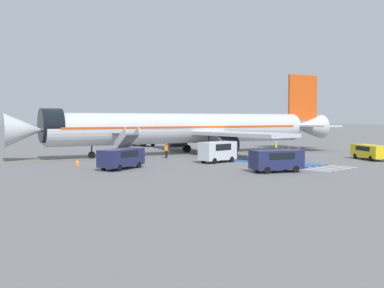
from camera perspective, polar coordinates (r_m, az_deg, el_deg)
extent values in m
plane|color=slate|center=(61.32, -0.19, -1.28)|extent=(600.00, 600.00, 0.00)
cube|color=gold|center=(60.89, -0.76, -1.31)|extent=(79.13, 18.41, 0.01)
cube|color=#2856A8|center=(51.15, 9.54, -2.24)|extent=(4.15, 13.20, 0.01)
cube|color=silver|center=(44.02, 15.22, -3.20)|extent=(0.44, 3.60, 0.01)
cube|color=silver|center=(45.02, 16.06, -3.07)|extent=(0.44, 3.60, 0.01)
cube|color=silver|center=(46.04, 16.86, -2.95)|extent=(0.44, 3.60, 0.01)
cube|color=silver|center=(47.06, 17.63, -2.83)|extent=(0.44, 3.60, 0.01)
cube|color=silver|center=(48.09, 18.37, -2.71)|extent=(0.44, 3.60, 0.01)
cylinder|color=silver|center=(60.71, -0.76, 2.02)|extent=(37.11, 12.25, 4.01)
cone|color=silver|center=(54.24, -20.59, 1.65)|extent=(5.18, 4.82, 3.93)
cone|color=silver|center=(73.29, 14.36, 2.13)|extent=(6.72, 5.10, 3.85)
cylinder|color=black|center=(54.73, -17.48, 2.25)|extent=(3.25, 4.49, 4.05)
cube|color=#DB4C14|center=(60.70, -0.76, 2.20)|extent=(34.23, 11.66, 0.24)
cube|color=silver|center=(55.51, 6.06, 1.26)|extent=(6.12, 15.61, 0.44)
cylinder|color=#38383D|center=(55.79, 4.26, -0.10)|extent=(3.24, 2.75, 2.17)
cube|color=silver|center=(69.32, -1.50, 1.68)|extent=(9.95, 15.96, 0.44)
cylinder|color=#38383D|center=(67.76, -2.05, 0.51)|extent=(3.24, 2.75, 2.17)
cube|color=#DB4C14|center=(72.73, 13.89, 5.71)|extent=(5.55, 1.61, 7.07)
cube|color=silver|center=(69.49, 15.59, 2.22)|extent=(4.96, 7.06, 0.24)
cube|color=silver|center=(75.14, 11.54, 2.35)|extent=(4.96, 7.06, 0.24)
cylinder|color=#38383D|center=(55.92, -12.63, 0.02)|extent=(0.20, 0.20, 2.72)
cylinder|color=black|center=(56.01, -12.62, -1.37)|extent=(0.88, 0.46, 0.84)
cylinder|color=#38383D|center=(58.91, 2.14, 0.23)|extent=(0.24, 0.24, 2.39)
cylinder|color=black|center=(58.98, 2.14, -0.93)|extent=(1.21, 0.83, 1.10)
cylinder|color=#38383D|center=(64.32, -0.68, 0.49)|extent=(0.24, 0.24, 2.39)
cylinder|color=black|center=(64.39, -0.68, -0.57)|extent=(1.21, 0.83, 1.10)
cube|color=#ADB2BA|center=(52.48, -8.31, -1.32)|extent=(3.22, 5.17, 0.70)
cylinder|color=black|center=(53.78, -9.86, -1.60)|extent=(0.37, 0.73, 0.70)
cylinder|color=black|center=(54.40, -7.99, -1.53)|extent=(0.37, 0.73, 0.70)
cylinder|color=black|center=(50.62, -8.64, -1.89)|extent=(0.37, 0.73, 0.70)
cylinder|color=black|center=(51.28, -6.68, -1.81)|extent=(0.37, 0.73, 0.70)
cube|color=#4C4C51|center=(52.39, -8.32, 0.16)|extent=(2.33, 4.37, 2.17)
cube|color=#4C4C51|center=(54.49, -9.16, 1.34)|extent=(1.85, 1.44, 0.12)
cube|color=silver|center=(52.11, -9.12, 0.66)|extent=(1.07, 4.40, 2.88)
cube|color=silver|center=(52.64, -7.54, 0.70)|extent=(1.07, 4.40, 2.88)
cube|color=#38383D|center=(80.43, -6.93, 0.34)|extent=(2.93, 8.62, 0.60)
cube|color=silver|center=(83.74, -8.67, 0.79)|extent=(2.47, 2.01, 1.60)
cube|color=black|center=(84.50, -9.04, 1.02)|extent=(2.00, 0.14, 0.70)
cylinder|color=#B7BCC4|center=(80.07, -6.78, 1.31)|extent=(2.43, 5.96, 2.14)
cylinder|color=gold|center=(80.07, -6.78, 1.31)|extent=(2.19, 0.46, 2.18)
cylinder|color=black|center=(82.78, -9.18, 0.20)|extent=(0.33, 0.97, 0.96)
cylinder|color=black|center=(84.17, -7.86, 0.26)|extent=(0.33, 0.97, 0.96)
cylinder|color=black|center=(79.35, -7.41, 0.08)|extent=(0.33, 0.97, 0.96)
cylinder|color=black|center=(80.80, -6.06, 0.15)|extent=(0.33, 0.97, 0.96)
cylinder|color=black|center=(77.48, -6.35, 0.01)|extent=(0.33, 0.97, 0.96)
cylinder|color=black|center=(78.96, -5.00, 0.08)|extent=(0.33, 0.97, 0.96)
cube|color=#1E234C|center=(43.70, -8.95, -1.69)|extent=(5.42, 3.62, 1.62)
cube|color=black|center=(43.67, -8.95, -1.22)|extent=(3.30, 2.86, 0.58)
cylinder|color=black|center=(45.57, -8.67, -2.51)|extent=(0.67, 0.41, 0.64)
cylinder|color=black|center=(44.50, -6.78, -2.63)|extent=(0.67, 0.41, 0.64)
cylinder|color=black|center=(43.12, -11.17, -2.86)|extent=(0.67, 0.41, 0.64)
cylinder|color=black|center=(41.99, -9.23, -3.00)|extent=(0.67, 0.41, 0.64)
cube|color=#1E234C|center=(41.45, 10.67, -1.93)|extent=(5.08, 3.70, 1.68)
cube|color=black|center=(41.42, 10.68, -1.42)|extent=(3.17, 2.92, 0.61)
cylinder|color=black|center=(40.02, 9.52, -3.32)|extent=(0.67, 0.43, 0.64)
cylinder|color=black|center=(41.69, 8.29, -3.04)|extent=(0.67, 0.43, 0.64)
cylinder|color=black|center=(41.45, 13.04, -3.13)|extent=(0.67, 0.43, 0.64)
cylinder|color=black|center=(43.06, 11.72, -2.87)|extent=(0.67, 0.43, 0.64)
cube|color=yellow|center=(56.75, 21.68, -0.84)|extent=(4.45, 5.60, 1.43)
cube|color=black|center=(56.73, 21.69, -0.52)|extent=(3.23, 3.55, 0.51)
cylinder|color=black|center=(57.75, 20.03, -1.45)|extent=(0.50, 0.65, 0.64)
cylinder|color=black|center=(58.68, 21.56, -1.41)|extent=(0.50, 0.65, 0.64)
cylinder|color=black|center=(54.92, 21.78, -1.72)|extent=(0.50, 0.65, 0.64)
cube|color=silver|center=(49.56, 3.28, -0.86)|extent=(4.46, 1.86, 1.98)
cube|color=black|center=(49.53, 3.28, -0.36)|extent=(2.47, 1.84, 0.71)
cylinder|color=black|center=(48.10, 2.84, -2.17)|extent=(0.64, 0.21, 0.64)
cylinder|color=black|center=(49.24, 1.49, -2.04)|extent=(0.64, 0.21, 0.64)
cylinder|color=black|center=(50.09, 5.04, -1.96)|extent=(0.64, 0.21, 0.64)
cylinder|color=black|center=(51.18, 3.69, -1.84)|extent=(0.64, 0.21, 0.64)
cube|color=gray|center=(66.73, 12.82, -0.77)|extent=(2.98, 2.76, 0.12)
cylinder|color=black|center=(67.76, 12.26, -0.75)|extent=(0.38, 0.32, 0.40)
cylinder|color=black|center=(67.79, 13.34, -0.76)|extent=(0.38, 0.32, 0.40)
cylinder|color=black|center=(65.69, 12.29, -0.88)|extent=(0.38, 0.32, 0.40)
cylinder|color=black|center=(65.72, 13.40, -0.89)|extent=(0.38, 0.32, 0.40)
cylinder|color=gray|center=(67.89, 12.22, -0.41)|extent=(0.05, 0.05, 0.55)
cylinder|color=gray|center=(67.92, 13.39, -0.42)|extent=(0.05, 0.05, 0.55)
cylinder|color=gray|center=(65.50, 12.25, -0.54)|extent=(0.05, 0.05, 0.55)
cylinder|color=gray|center=(65.54, 13.45, -0.56)|extent=(0.05, 0.05, 0.55)
cylinder|color=black|center=(61.76, 10.62, -0.90)|extent=(0.14, 0.14, 0.87)
cylinder|color=black|center=(61.59, 10.64, -0.91)|extent=(0.14, 0.14, 0.87)
cube|color=yellow|center=(61.62, 10.64, -0.19)|extent=(0.46, 0.45, 0.69)
cube|color=silver|center=(61.62, 10.64, -0.19)|extent=(0.47, 0.46, 0.06)
sphere|color=beige|center=(61.60, 10.64, 0.24)|extent=(0.24, 0.24, 0.24)
cylinder|color=black|center=(55.20, -3.37, -1.34)|extent=(0.14, 0.14, 0.88)
cylinder|color=black|center=(55.15, -3.20, -1.34)|extent=(0.14, 0.14, 0.88)
cube|color=orange|center=(55.12, -3.29, -0.52)|extent=(0.43, 0.47, 0.70)
cube|color=silver|center=(55.12, -3.29, -0.52)|extent=(0.44, 0.48, 0.06)
sphere|color=#9E704C|center=(55.09, -3.29, -0.03)|extent=(0.24, 0.24, 0.24)
cylinder|color=black|center=(59.76, 3.94, -1.02)|extent=(0.14, 0.14, 0.81)
cylinder|color=black|center=(59.60, 3.99, -1.03)|extent=(0.14, 0.14, 0.81)
cube|color=orange|center=(59.63, 3.97, -0.33)|extent=(0.40, 0.47, 0.64)
cube|color=silver|center=(59.63, 3.97, -0.33)|extent=(0.41, 0.49, 0.06)
sphere|color=brown|center=(59.61, 3.97, 0.08)|extent=(0.22, 0.22, 0.22)
cylinder|color=#2D2D33|center=(56.14, 2.59, -1.27)|extent=(0.14, 0.14, 0.86)
cylinder|color=#2D2D33|center=(56.07, 2.43, -1.27)|extent=(0.14, 0.14, 0.86)
cube|color=orange|center=(56.04, 2.51, -0.48)|extent=(0.47, 0.35, 0.68)
cube|color=silver|center=(56.04, 2.51, -0.48)|extent=(0.48, 0.36, 0.06)
sphere|color=brown|center=(56.02, 2.51, -0.01)|extent=(0.23, 0.23, 0.23)
cone|color=orange|center=(48.42, -14.37, -2.21)|extent=(0.60, 0.60, 0.67)
cylinder|color=white|center=(48.42, -14.37, -2.17)|extent=(0.33, 0.33, 0.08)
cone|color=orange|center=(58.99, 5.75, -1.22)|extent=(0.48, 0.48, 0.54)
cylinder|color=white|center=(58.99, 5.75, -1.19)|extent=(0.27, 0.27, 0.06)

